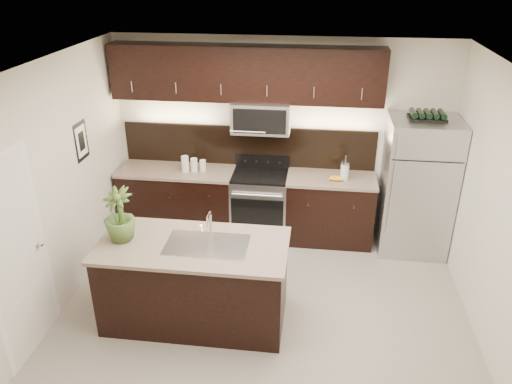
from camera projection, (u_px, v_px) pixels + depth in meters
The scene contains 12 objects.
ground at pixel (264, 311), 5.59m from camera, with size 4.50×4.50×0.00m, color gray.
room_walls at pixel (253, 173), 4.84m from camera, with size 4.52×4.02×2.71m.
counter_run at pixel (245, 204), 6.95m from camera, with size 3.51×0.65×0.94m.
upper_fixtures at pixel (248, 82), 6.36m from camera, with size 3.49×0.40×1.66m.
island at pixel (195, 281), 5.30m from camera, with size 1.96×0.96×0.94m.
sink_faucet at pixel (207, 243), 5.09m from camera, with size 0.84×0.50×0.28m.
refrigerator at pixel (416, 186), 6.45m from camera, with size 0.87×0.78×1.80m, color #B2B2B7.
wine_rack at pixel (427, 115), 6.04m from camera, with size 0.45×0.28×0.10m.
plant at pixel (119, 215), 5.06m from camera, with size 0.32×0.32×0.57m, color #3D5923.
canisters at pixel (192, 165), 6.76m from camera, with size 0.32×0.14×0.22m.
french_press at pixel (345, 171), 6.50m from camera, with size 0.11×0.11×0.33m.
bananas at pixel (332, 178), 6.53m from camera, with size 0.19×0.15×0.06m, color gold.
Camera 1 is at (0.48, -4.44, 3.63)m, focal length 35.00 mm.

